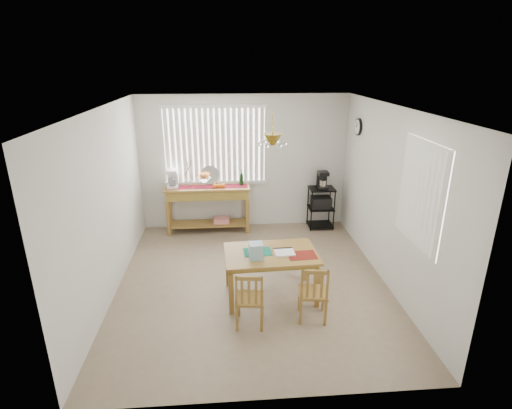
{
  "coord_description": "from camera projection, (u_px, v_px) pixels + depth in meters",
  "views": [
    {
      "loc": [
        -0.36,
        -5.3,
        3.18
      ],
      "look_at": [
        0.1,
        0.55,
        1.05
      ],
      "focal_mm": 28.0,
      "sensor_mm": 36.0,
      "label": 1
    }
  ],
  "objects": [
    {
      "name": "ground",
      "position": [
        252.0,
        282.0,
        6.08
      ],
      "size": [
        4.0,
        4.5,
        0.01
      ],
      "primitive_type": "cube",
      "color": "gray"
    },
    {
      "name": "room_shell",
      "position": [
        252.0,
        174.0,
        5.52
      ],
      "size": [
        4.2,
        4.7,
        2.7
      ],
      "color": "silver",
      "rests_on": "ground"
    },
    {
      "name": "sideboard",
      "position": [
        208.0,
        198.0,
        7.67
      ],
      "size": [
        1.61,
        0.45,
        0.91
      ],
      "color": "olive",
      "rests_on": "ground"
    },
    {
      "name": "sideboard_items",
      "position": [
        194.0,
        180.0,
        7.54
      ],
      "size": [
        1.53,
        0.38,
        0.69
      ],
      "color": "maroon",
      "rests_on": "sideboard"
    },
    {
      "name": "wire_cart",
      "position": [
        321.0,
        204.0,
        7.89
      ],
      "size": [
        0.49,
        0.39,
        0.83
      ],
      "color": "black",
      "rests_on": "ground"
    },
    {
      "name": "cart_items",
      "position": [
        322.0,
        180.0,
        7.74
      ],
      "size": [
        0.2,
        0.23,
        0.34
      ],
      "color": "black",
      "rests_on": "wire_cart"
    },
    {
      "name": "dining_table",
      "position": [
        271.0,
        258.0,
        5.52
      ],
      "size": [
        1.31,
        0.88,
        0.68
      ],
      "color": "olive",
      "rests_on": "ground"
    },
    {
      "name": "table_items",
      "position": [
        263.0,
        251.0,
        5.35
      ],
      "size": [
        0.99,
        0.44,
        0.22
      ],
      "color": "#14735D",
      "rests_on": "dining_table"
    },
    {
      "name": "chair_left",
      "position": [
        250.0,
        299.0,
        4.96
      ],
      "size": [
        0.4,
        0.4,
        0.77
      ],
      "color": "olive",
      "rests_on": "ground"
    },
    {
      "name": "chair_right",
      "position": [
        313.0,
        293.0,
        5.07
      ],
      "size": [
        0.41,
        0.41,
        0.79
      ],
      "color": "olive",
      "rests_on": "ground"
    }
  ]
}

